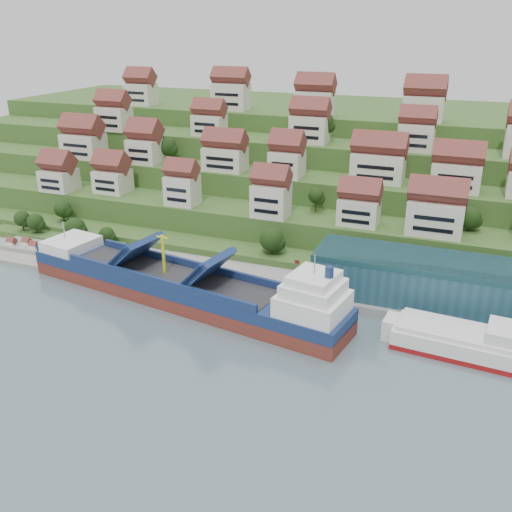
% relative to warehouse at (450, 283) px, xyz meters
% --- Properties ---
extents(ground, '(300.00, 300.00, 0.00)m').
position_rel_warehouse_xyz_m(ground, '(-52.00, -17.00, -7.20)').
color(ground, slate).
rests_on(ground, ground).
extents(quay, '(180.00, 14.00, 2.20)m').
position_rel_warehouse_xyz_m(quay, '(-32.00, -2.00, -6.10)').
color(quay, gray).
rests_on(quay, ground).
extents(pebble_beach, '(45.00, 20.00, 1.00)m').
position_rel_warehouse_xyz_m(pebble_beach, '(-110.00, -5.00, -6.70)').
color(pebble_beach, gray).
rests_on(pebble_beach, ground).
extents(hillside, '(260.00, 128.00, 31.00)m').
position_rel_warehouse_xyz_m(hillside, '(-52.00, 86.55, 3.46)').
color(hillside, '#2D4C1E').
rests_on(hillside, ground).
extents(hillside_village, '(157.67, 64.45, 29.48)m').
position_rel_warehouse_xyz_m(hillside_village, '(-48.59, 43.60, 17.14)').
color(hillside_village, silver).
rests_on(hillside_village, ground).
extents(hillside_trees, '(141.83, 62.49, 31.03)m').
position_rel_warehouse_xyz_m(hillside_trees, '(-60.37, 26.01, 8.97)').
color(hillside_trees, '#1C3712').
rests_on(hillside_trees, ground).
extents(warehouse, '(60.00, 15.00, 10.00)m').
position_rel_warehouse_xyz_m(warehouse, '(0.00, 0.00, 0.00)').
color(warehouse, '#214959').
rests_on(warehouse, quay).
extents(flagpole, '(1.28, 0.16, 8.00)m').
position_rel_warehouse_xyz_m(flagpole, '(-33.89, -7.00, -0.32)').
color(flagpole, gray).
rests_on(flagpole, quay).
extents(beach_huts, '(14.40, 3.70, 2.20)m').
position_rel_warehouse_xyz_m(beach_huts, '(-112.00, -6.25, -5.10)').
color(beach_huts, white).
rests_on(beach_huts, pebble_beach).
extents(cargo_ship, '(84.23, 26.40, 18.53)m').
position_rel_warehouse_xyz_m(cargo_ship, '(-56.51, -17.23, -3.72)').
color(cargo_ship, maroon).
rests_on(cargo_ship, ground).
extents(second_ship, '(28.71, 12.66, 8.10)m').
position_rel_warehouse_xyz_m(second_ship, '(5.41, -17.01, -4.75)').
color(second_ship, maroon).
rests_on(second_ship, ground).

